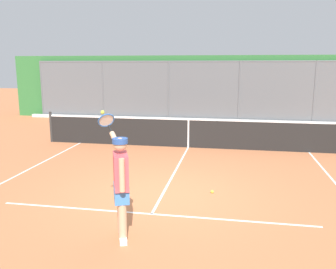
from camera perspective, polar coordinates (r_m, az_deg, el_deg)
ground_plane at (r=7.53m, az=-0.96°, el=-9.71°), size 60.00×60.00×0.00m
court_line_markings at (r=6.44m, az=-3.12°, el=-13.47°), size 7.62×9.83×0.01m
fence_backdrop at (r=17.65m, az=5.85°, el=7.43°), size 19.65×1.37×3.11m
tennis_net at (r=11.61m, az=3.30°, el=0.30°), size 9.79×0.09×1.07m
tennis_player at (r=5.52m, az=-7.61°, el=-7.38°), size 0.82×1.19×1.91m
tennis_ball_near_baseline at (r=7.69m, az=7.11°, el=-9.09°), size 0.07×0.07×0.07m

